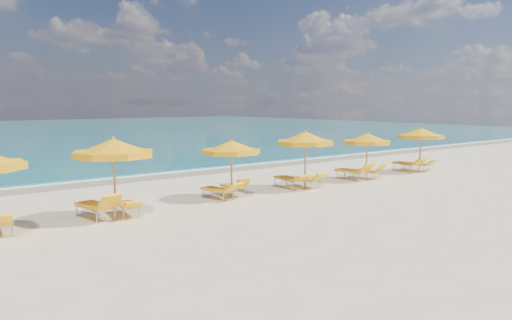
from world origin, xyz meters
TOP-DOWN VIEW (x-y plane):
  - ground_plane at (0.00, 0.00)m, footprint 120.00×120.00m
  - ocean at (0.00, 48.00)m, footprint 120.00×80.00m
  - wet_sand_band at (0.00, 7.40)m, footprint 120.00×2.60m
  - foam_line at (0.00, 8.20)m, footprint 120.00×1.20m
  - whitecap_near at (-6.00, 17.00)m, footprint 14.00×0.36m
  - whitecap_far at (8.00, 24.00)m, footprint 18.00×0.30m
  - umbrella_1 at (-6.74, 0.04)m, footprint 2.71×2.71m
  - umbrella_2 at (-2.02, 0.43)m, footprint 2.84×2.84m
  - umbrella_3 at (1.58, 0.21)m, footprint 3.13×3.13m
  - umbrella_4 at (5.50, 0.17)m, footprint 2.59×2.59m
  - umbrella_5 at (9.73, 0.15)m, footprint 2.77×2.77m
  - lounger_0_right at (-9.95, 0.28)m, footprint 0.77×1.73m
  - lounger_1_left at (-7.25, 0.32)m, footprint 0.88×1.98m
  - lounger_1_right at (-6.26, 0.21)m, footprint 0.85×1.74m
  - lounger_2_left at (-2.50, 0.60)m, footprint 0.88×1.81m
  - lounger_2_right at (-1.61, 0.89)m, footprint 0.77×1.65m
  - lounger_3_left at (1.19, 0.73)m, footprint 0.91×2.05m
  - lounger_3_right at (1.97, 0.49)m, footprint 0.61×1.69m
  - lounger_4_left at (4.99, 0.61)m, footprint 0.69×1.94m
  - lounger_4_right at (5.91, 0.47)m, footprint 0.84×1.72m
  - lounger_5_left at (9.37, 0.65)m, footprint 1.03×2.06m
  - lounger_5_right at (10.14, 0.53)m, footprint 0.66×1.73m

SIDE VIEW (x-z plane):
  - ground_plane at x=0.00m, z-range 0.00..0.00m
  - ocean at x=0.00m, z-range -0.15..0.15m
  - wet_sand_band at x=0.00m, z-range -0.01..0.01m
  - foam_line at x=0.00m, z-range -0.01..0.01m
  - whitecap_near at x=-6.00m, z-range -0.03..0.03m
  - whitecap_far at x=8.00m, z-range -0.03..0.03m
  - lounger_1_right at x=-6.26m, z-range -0.12..0.51m
  - lounger_5_right at x=10.14m, z-range -0.14..0.54m
  - lounger_2_right at x=-1.61m, z-range -0.19..0.59m
  - lounger_3_right at x=1.97m, z-range -0.16..0.57m
  - lounger_0_right at x=-9.95m, z-range -0.16..0.57m
  - lounger_4_right at x=5.91m, z-range -0.19..0.61m
  - lounger_2_left at x=-2.50m, z-range -0.16..0.58m
  - lounger_3_left at x=1.19m, z-range -0.13..0.60m
  - lounger_5_left at x=9.37m, z-range -0.18..0.65m
  - lounger_4_left at x=4.99m, z-range -0.21..0.70m
  - lounger_1_left at x=-7.25m, z-range -0.23..0.72m
  - umbrella_4 at x=5.50m, z-range 0.78..3.00m
  - umbrella_2 at x=-2.02m, z-range 0.79..3.02m
  - umbrella_5 at x=9.73m, z-range 0.82..3.14m
  - umbrella_3 at x=1.58m, z-range 0.86..3.30m
  - umbrella_1 at x=-6.74m, z-range 0.90..3.44m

